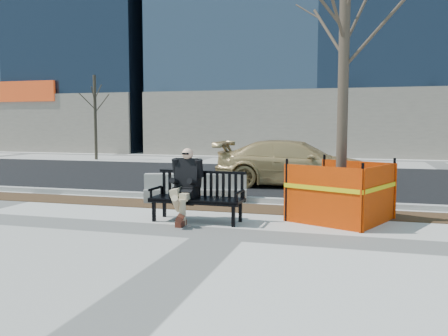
# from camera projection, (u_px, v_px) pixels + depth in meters

# --- Properties ---
(ground) EXTENTS (120.00, 120.00, 0.00)m
(ground) POSITION_uv_depth(u_px,v_px,m) (223.00, 234.00, 8.55)
(ground) COLOR beige
(ground) RESTS_ON ground
(mulch_strip) EXTENTS (40.00, 1.20, 0.02)m
(mulch_strip) POSITION_uv_depth(u_px,v_px,m) (253.00, 209.00, 11.04)
(mulch_strip) COLOR #47301C
(mulch_strip) RESTS_ON ground
(asphalt_street) EXTENTS (60.00, 10.40, 0.01)m
(asphalt_street) POSITION_uv_depth(u_px,v_px,m) (289.00, 179.00, 16.98)
(asphalt_street) COLOR black
(asphalt_street) RESTS_ON ground
(curb) EXTENTS (60.00, 0.25, 0.12)m
(curb) POSITION_uv_depth(u_px,v_px,m) (261.00, 200.00, 11.94)
(curb) COLOR #9E9B93
(curb) RESTS_ON ground
(bench) EXTENTS (1.96, 0.76, 1.03)m
(bench) POSITION_uv_depth(u_px,v_px,m) (197.00, 222.00, 9.60)
(bench) COLOR black
(bench) RESTS_ON ground
(seated_man) EXTENTS (0.68, 1.09, 1.50)m
(seated_man) POSITION_uv_depth(u_px,v_px,m) (186.00, 220.00, 9.73)
(seated_man) COLOR black
(seated_man) RESTS_ON ground
(tree_fence) EXTENTS (3.39, 3.39, 6.43)m
(tree_fence) POSITION_uv_depth(u_px,v_px,m) (340.00, 220.00, 9.75)
(tree_fence) COLOR #F23E00
(tree_fence) RESTS_ON ground
(sedan) EXTENTS (5.05, 2.08, 1.46)m
(sedan) POSITION_uv_depth(u_px,v_px,m) (295.00, 186.00, 14.94)
(sedan) COLOR tan
(sedan) RESTS_ON ground
(jersey_barrier_left) EXTENTS (2.61, 1.20, 0.74)m
(jersey_barrier_left) POSITION_uv_depth(u_px,v_px,m) (196.00, 202.00, 11.99)
(jersey_barrier_left) COLOR #A09E96
(jersey_barrier_left) RESTS_ON ground
(far_tree_left) EXTENTS (2.44, 2.44, 5.00)m
(far_tree_left) POSITION_uv_depth(u_px,v_px,m) (96.00, 159.00, 26.13)
(far_tree_left) COLOR #403729
(far_tree_left) RESTS_ON ground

